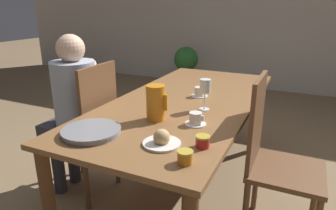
% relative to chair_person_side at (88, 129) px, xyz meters
% --- Properties ---
extents(ground_plane, '(20.00, 20.00, 0.00)m').
position_rel_chair_person_side_xyz_m(ground_plane, '(0.64, 0.31, -0.52)').
color(ground_plane, '#7F6647').
extents(wall_back, '(10.00, 0.06, 2.60)m').
position_rel_chair_person_side_xyz_m(wall_back, '(0.64, 3.63, 0.78)').
color(wall_back, beige).
rests_on(wall_back, ground_plane).
extents(dining_table, '(0.91, 2.00, 0.74)m').
position_rel_chair_person_side_xyz_m(dining_table, '(0.64, 0.31, 0.13)').
color(dining_table, brown).
rests_on(dining_table, ground_plane).
extents(chair_person_side, '(0.42, 0.42, 1.00)m').
position_rel_chair_person_side_xyz_m(chair_person_side, '(0.00, 0.00, 0.00)').
color(chair_person_side, brown).
rests_on(chair_person_side, ground_plane).
extents(chair_opposite, '(0.42, 0.42, 1.00)m').
position_rel_chair_person_side_xyz_m(chair_opposite, '(1.27, 0.12, 0.00)').
color(chair_opposite, brown).
rests_on(chair_opposite, ground_plane).
extents(person_seated, '(0.39, 0.41, 1.20)m').
position_rel_chair_person_side_xyz_m(person_seated, '(-0.09, -0.03, 0.19)').
color(person_seated, '#33333D').
rests_on(person_seated, ground_plane).
extents(red_pitcher, '(0.14, 0.11, 0.21)m').
position_rel_chair_person_side_xyz_m(red_pitcher, '(0.62, -0.13, 0.32)').
color(red_pitcher, orange).
rests_on(red_pitcher, dining_table).
extents(wine_glass_water, '(0.07, 0.07, 0.20)m').
position_rel_chair_person_side_xyz_m(wine_glass_water, '(0.82, 0.16, 0.37)').
color(wine_glass_water, white).
rests_on(wine_glass_water, dining_table).
extents(teacup_near_person, '(0.12, 0.12, 0.07)m').
position_rel_chair_person_side_xyz_m(teacup_near_person, '(0.86, -0.10, 0.25)').
color(teacup_near_person, silver).
rests_on(teacup_near_person, dining_table).
extents(teacup_across, '(0.12, 0.12, 0.07)m').
position_rel_chair_person_side_xyz_m(teacup_across, '(0.70, 0.42, 0.25)').
color(teacup_across, silver).
rests_on(teacup_across, dining_table).
extents(serving_tray, '(0.31, 0.31, 0.03)m').
position_rel_chair_person_side_xyz_m(serving_tray, '(0.41, -0.45, 0.23)').
color(serving_tray, gray).
rests_on(serving_tray, dining_table).
extents(bread_plate, '(0.18, 0.18, 0.08)m').
position_rel_chair_person_side_xyz_m(bread_plate, '(0.80, -0.41, 0.24)').
color(bread_plate, silver).
rests_on(bread_plate, dining_table).
extents(jam_jar_amber, '(0.07, 0.07, 0.06)m').
position_rel_chair_person_side_xyz_m(jam_jar_amber, '(0.98, -0.35, 0.25)').
color(jam_jar_amber, '#A81E1E').
rests_on(jam_jar_amber, dining_table).
extents(jam_jar_red, '(0.07, 0.07, 0.06)m').
position_rel_chair_person_side_xyz_m(jam_jar_red, '(0.96, -0.52, 0.25)').
color(jam_jar_red, '#C67A1E').
rests_on(jam_jar_red, dining_table).
extents(potted_plant, '(0.41, 0.41, 0.71)m').
position_rel_chair_person_side_xyz_m(potted_plant, '(-0.46, 3.09, -0.06)').
color(potted_plant, '#4C4742').
rests_on(potted_plant, ground_plane).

